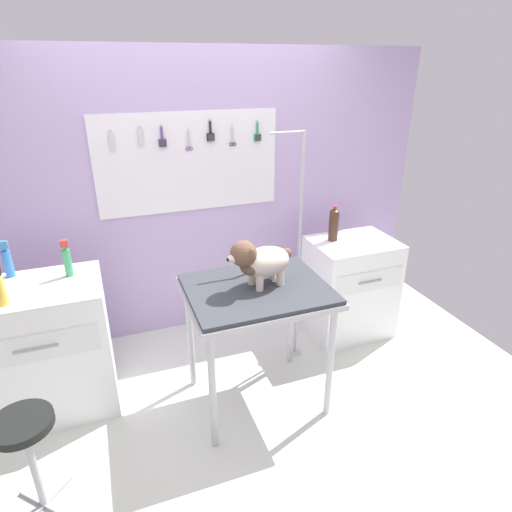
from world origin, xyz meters
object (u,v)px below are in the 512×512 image
object	(u,v)px
dog	(259,261)
spray_bottle_tall	(0,289)
cabinet_right	(350,287)
grooming_table	(257,300)
counter_left	(46,349)
soda_bottle	(334,224)
grooming_arm	(297,261)
stool	(26,439)

from	to	relation	value
dog	spray_bottle_tall	bearing A→B (deg)	170.42
cabinet_right	grooming_table	bearing A→B (deg)	-152.98
grooming_table	counter_left	size ratio (longest dim) A/B	0.98
counter_left	soda_bottle	bearing A→B (deg)	5.00
grooming_table	grooming_arm	xyz separation A→B (m)	(0.46, 0.38, 0.03)
grooming_table	cabinet_right	xyz separation A→B (m)	(1.04, 0.53, -0.37)
grooming_arm	stool	xyz separation A→B (m)	(-1.82, -0.76, -0.35)
dog	counter_left	bearing A→B (deg)	162.62
grooming_arm	counter_left	size ratio (longest dim) A/B	1.93
soda_bottle	cabinet_right	bearing A→B (deg)	-29.93
grooming_table	counter_left	distance (m)	1.42
counter_left	spray_bottle_tall	bearing A→B (deg)	-126.58
counter_left	soda_bottle	world-z (taller)	soda_bottle
grooming_arm	stool	world-z (taller)	grooming_arm
counter_left	cabinet_right	distance (m)	2.36
grooming_arm	dog	world-z (taller)	grooming_arm
dog	cabinet_right	world-z (taller)	dog
grooming_table	spray_bottle_tall	bearing A→B (deg)	170.04
soda_bottle	spray_bottle_tall	bearing A→B (deg)	-171.13
counter_left	grooming_table	bearing A→B (deg)	-17.87
grooming_arm	spray_bottle_tall	world-z (taller)	grooming_arm
counter_left	stool	bearing A→B (deg)	-92.76
soda_bottle	dog	bearing A→B (deg)	-144.98
cabinet_right	stool	xyz separation A→B (m)	(-2.40, -0.91, 0.06)
cabinet_right	soda_bottle	bearing A→B (deg)	150.07
grooming_table	counter_left	world-z (taller)	counter_left
counter_left	cabinet_right	world-z (taller)	counter_left
dog	soda_bottle	world-z (taller)	dog
grooming_table	dog	world-z (taller)	dog
counter_left	spray_bottle_tall	world-z (taller)	spray_bottle_tall
cabinet_right	soda_bottle	xyz separation A→B (m)	(-0.15, 0.09, 0.56)
grooming_arm	stool	size ratio (longest dim) A/B	2.93
counter_left	stool	size ratio (longest dim) A/B	1.52
grooming_table	soda_bottle	xyz separation A→B (m)	(0.89, 0.62, 0.19)
grooming_arm	counter_left	distance (m)	1.82
grooming_arm	stool	bearing A→B (deg)	-157.41
grooming_arm	cabinet_right	bearing A→B (deg)	14.60
dog	stool	xyz separation A→B (m)	(-1.37, -0.38, -0.58)
grooming_arm	spray_bottle_tall	bearing A→B (deg)	-176.22
cabinet_right	spray_bottle_tall	bearing A→B (deg)	-173.65
grooming_arm	cabinet_right	size ratio (longest dim) A/B	2.09
grooming_table	stool	world-z (taller)	grooming_table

